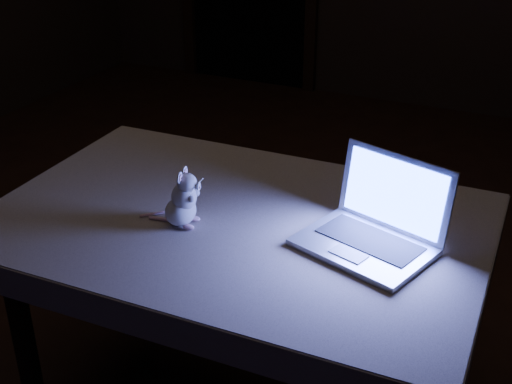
% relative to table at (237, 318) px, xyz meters
% --- Properties ---
extents(floor, '(5.00, 5.00, 0.00)m').
position_rel_table_xyz_m(floor, '(-0.31, 0.54, -0.34)').
color(floor, black).
rests_on(floor, ground).
extents(table, '(1.28, 0.83, 0.68)m').
position_rel_table_xyz_m(table, '(0.00, 0.00, 0.00)').
color(table, black).
rests_on(table, floor).
extents(tablecloth, '(1.48, 1.11, 0.09)m').
position_rel_table_xyz_m(tablecloth, '(0.02, -0.04, 0.30)').
color(tablecloth, '#B8AA9C').
rests_on(tablecloth, table).
extents(laptop, '(0.39, 0.37, 0.22)m').
position_rel_table_xyz_m(laptop, '(0.37, -0.01, 0.45)').
color(laptop, '#B9B9BD').
rests_on(laptop, tablecloth).
extents(plush_mouse, '(0.13, 0.13, 0.16)m').
position_rel_table_xyz_m(plush_mouse, '(-0.12, -0.09, 0.43)').
color(plush_mouse, silver).
rests_on(plush_mouse, tablecloth).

